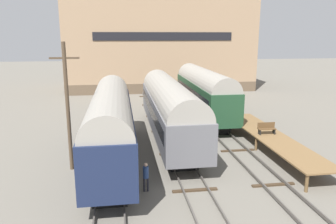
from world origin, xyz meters
TOP-DOWN VIEW (x-y plane):
  - ground_plane at (0.00, 0.00)m, footprint 200.00×200.00m
  - track_left at (-4.72, 0.00)m, footprint 2.60×60.00m
  - track_middle at (0.00, 0.00)m, footprint 2.60×60.00m
  - track_right at (4.72, 0.00)m, footprint 2.60×60.00m
  - train_car_green at (4.72, 13.50)m, footprint 2.92×15.62m
  - train_car_grey at (0.00, 6.80)m, footprint 3.12×17.78m
  - train_car_navy at (-4.72, 2.13)m, footprint 2.87×15.86m
  - station_platform at (7.30, 2.99)m, footprint 2.52×14.32m
  - bench at (7.15, 3.42)m, footprint 1.40×0.40m
  - person_worker at (-2.75, -2.62)m, footprint 0.32×0.32m
  - utility_pole at (-7.34, 1.28)m, footprint 1.80×0.24m
  - warehouse_building at (2.61, 36.08)m, footprint 29.48×13.56m

SIDE VIEW (x-z plane):
  - ground_plane at x=0.00m, z-range 0.00..0.00m
  - track_left at x=-4.72m, z-range 0.01..0.27m
  - track_middle at x=0.00m, z-range 0.01..0.27m
  - track_right at x=4.72m, z-range 0.01..0.27m
  - person_worker at x=-2.75m, z-range 0.17..1.89m
  - station_platform at x=7.30m, z-range 0.48..1.61m
  - bench at x=7.15m, z-range 1.17..2.08m
  - train_car_grey at x=0.00m, z-range 0.32..5.39m
  - train_car_navy at x=-4.72m, z-range 0.37..5.58m
  - train_car_green at x=4.72m, z-range 0.37..5.61m
  - utility_pole at x=-7.34m, z-range 0.16..8.43m
  - warehouse_building at x=2.61m, z-range 0.00..15.52m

